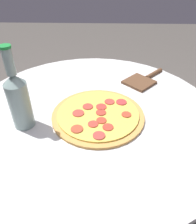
% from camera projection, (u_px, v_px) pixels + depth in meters
% --- Properties ---
extents(ground_plane, '(8.00, 8.00, 0.00)m').
position_uv_depth(ground_plane, '(94.00, 211.00, 1.30)').
color(ground_plane, '#4C4742').
extents(table, '(0.99, 0.99, 0.75)m').
position_uv_depth(table, '(93.00, 147.00, 0.97)').
color(table, silver).
rests_on(table, ground_plane).
extents(pizza, '(0.34, 0.34, 0.02)m').
position_uv_depth(pizza, '(98.00, 115.00, 0.81)').
color(pizza, '#C68E47').
rests_on(pizza, table).
extents(beer_bottle, '(0.07, 0.07, 0.29)m').
position_uv_depth(beer_bottle, '(19.00, 99.00, 0.71)').
color(beer_bottle, gray).
rests_on(beer_bottle, table).
extents(pizza_paddle, '(0.22, 0.22, 0.02)m').
position_uv_depth(pizza_paddle, '(143.00, 80.00, 1.03)').
color(pizza_paddle, brown).
rests_on(pizza_paddle, table).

